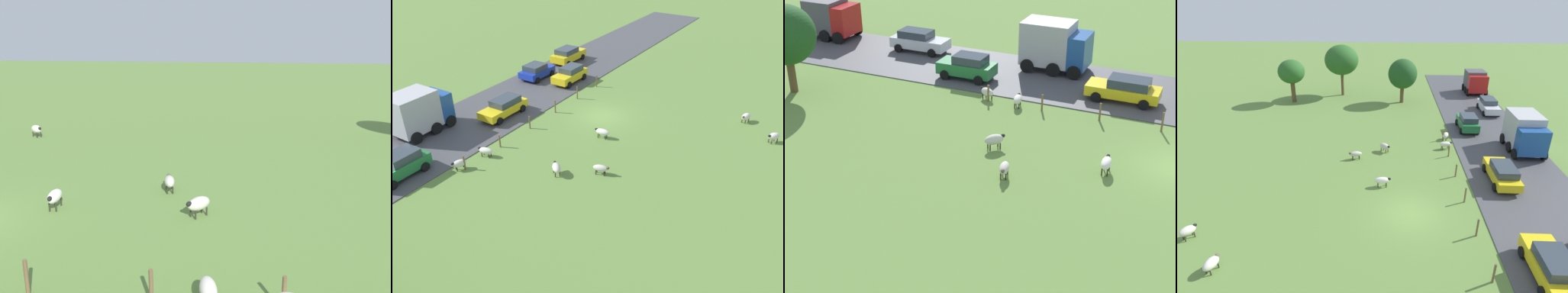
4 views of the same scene
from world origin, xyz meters
The scene contains 15 objects.
sheep_2 centered at (4.18, 12.38, 0.48)m, with size 0.87×1.12×0.74m.
sheep_3 centered at (-1.94, 3.33, 0.54)m, with size 1.26×0.57×0.79m.
sheep_4 centered at (3.84, 10.19, 0.49)m, with size 1.23×0.69×0.73m.
sheep_5 centered at (-1.86, 9.33, 0.54)m, with size 1.15×1.12×0.81m.
sheep_6 centered at (-4.39, 7.73, 0.49)m, with size 1.19×0.68×0.73m.
tree_1 centered at (0.18, 24.34, 3.77)m, with size 3.73×3.73×5.69m.
fence_post_2 centered at (3.90, 1.56, 0.58)m, with size 0.12×0.12×1.17m, color brown.
fence_post_3 centered at (3.90, 5.10, 0.55)m, with size 0.12×0.12×1.10m, color brown.
fence_post_4 centered at (3.90, 8.64, 0.52)m, with size 0.12×0.12×1.04m, color brown.
fence_post_5 centered at (3.90, 12.17, 0.54)m, with size 0.12×0.12×1.08m, color brown.
truck_0 centered at (10.84, 10.15, 1.88)m, with size 2.83×4.65×3.44m.
truck_1 centered at (10.80, 29.08, 1.73)m, with size 2.88×3.95×3.09m.
car_0 centered at (6.86, 14.99, 0.92)m, with size 1.96×3.88×1.67m.
car_1 centered at (7.27, 4.41, 0.85)m, with size 1.98×4.51×1.52m.
car_4 centered at (10.57, 20.84, 0.90)m, with size 1.98×4.44×1.63m.
Camera 3 is at (-27.49, -1.37, 14.63)m, focal length 54.33 mm.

